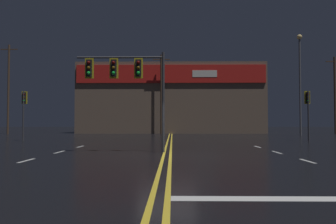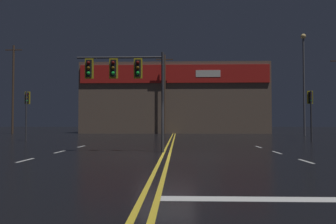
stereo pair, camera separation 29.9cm
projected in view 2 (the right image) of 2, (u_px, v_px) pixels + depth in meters
ground_plane at (166, 156)px, 14.07m from camera, size 200.00×200.00×0.00m
road_markings at (192, 160)px, 12.43m from camera, size 15.69×60.00×0.01m
traffic_signal_median at (124, 74)px, 16.01m from camera, size 4.30×0.36×4.89m
traffic_signal_corner_northeast at (310, 104)px, 24.87m from camera, size 0.42×0.36×3.87m
traffic_signal_corner_northwest at (27, 105)px, 26.03m from camera, size 0.42×0.36×3.92m
streetlight_median_approach at (304, 72)px, 35.78m from camera, size 0.56×0.56×11.20m
building_backdrop at (175, 100)px, 47.75m from camera, size 25.28×10.23×9.49m
utility_pole_row at (162, 91)px, 41.93m from camera, size 44.07×0.26×11.54m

